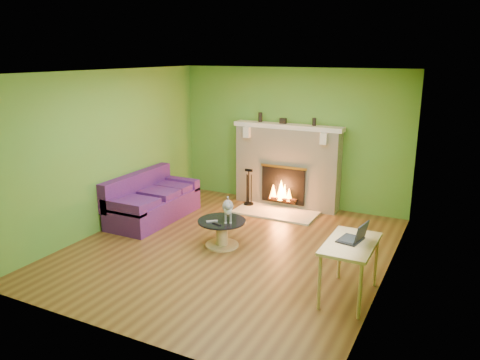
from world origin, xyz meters
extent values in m
plane|color=#583519|center=(0.00, 0.00, 0.00)|extent=(5.00, 5.00, 0.00)
plane|color=white|center=(0.00, 0.00, 2.60)|extent=(5.00, 5.00, 0.00)
plane|color=#58892C|center=(0.00, 2.50, 1.30)|extent=(5.00, 0.00, 5.00)
plane|color=#58892C|center=(0.00, -2.50, 1.30)|extent=(5.00, 0.00, 5.00)
plane|color=#58892C|center=(-2.25, 0.00, 1.30)|extent=(0.00, 5.00, 5.00)
plane|color=#58892C|center=(2.25, 0.00, 1.30)|extent=(0.00, 5.00, 5.00)
plane|color=silver|center=(2.24, -0.90, 1.55)|extent=(0.00, 1.20, 1.20)
plane|color=white|center=(2.23, -0.90, 1.55)|extent=(0.00, 1.06, 1.06)
cube|color=beige|center=(0.00, 2.33, 0.75)|extent=(2.00, 0.35, 1.50)
cube|color=black|center=(0.00, 2.13, 0.44)|extent=(0.85, 0.03, 0.68)
cube|color=gold|center=(0.00, 2.13, 0.80)|extent=(0.91, 0.02, 0.04)
cylinder|color=black|center=(0.00, 2.10, 0.16)|extent=(0.55, 0.07, 0.07)
cube|color=beige|center=(0.00, 2.30, 1.54)|extent=(2.10, 0.28, 0.08)
cube|color=beige|center=(-0.75, 2.11, 1.40)|extent=(0.12, 0.10, 0.20)
cube|color=beige|center=(0.75, 2.11, 1.40)|extent=(0.12, 0.10, 0.20)
cube|color=beige|center=(0.00, 1.80, 0.01)|extent=(1.50, 0.75, 0.03)
cube|color=beige|center=(0.00, 2.30, 1.54)|extent=(2.10, 0.28, 0.08)
cube|color=#3D185D|center=(-1.80, 0.54, 0.20)|extent=(0.81, 1.79, 0.40)
cube|color=#3D185D|center=(-2.16, 0.54, 0.55)|extent=(0.18, 1.79, 0.50)
cube|color=#3D185D|center=(-1.80, -0.27, 0.46)|extent=(0.81, 0.18, 0.20)
cube|color=#3D185D|center=(-1.80, 1.34, 0.46)|extent=(0.81, 0.18, 0.20)
cube|color=#3D185D|center=(-1.75, 0.03, 0.46)|extent=(0.64, 0.48, 0.11)
cube|color=#3D185D|center=(-1.75, 0.63, 0.46)|extent=(0.64, 0.48, 0.11)
cube|color=#3D185D|center=(-1.75, 1.13, 0.46)|extent=(0.64, 0.48, 0.11)
cylinder|color=tan|center=(-0.15, 0.03, 0.01)|extent=(0.51, 0.51, 0.03)
cylinder|color=tan|center=(-0.15, 0.03, 0.20)|extent=(0.18, 0.18, 0.36)
cylinder|color=black|center=(-0.15, 0.03, 0.40)|extent=(0.73, 0.73, 0.02)
cube|color=tan|center=(1.95, -0.64, 0.69)|extent=(0.55, 0.96, 0.04)
cylinder|color=tan|center=(1.72, -1.07, 0.33)|extent=(0.04, 0.04, 0.67)
cylinder|color=tan|center=(2.18, -1.07, 0.33)|extent=(0.04, 0.04, 0.67)
cylinder|color=tan|center=(1.72, -0.21, 0.33)|extent=(0.04, 0.04, 0.67)
cylinder|color=tan|center=(2.18, -0.21, 0.33)|extent=(0.04, 0.04, 0.67)
cube|color=gray|center=(-0.25, -0.09, 0.42)|extent=(0.16, 0.14, 0.02)
cube|color=black|center=(-0.13, -0.15, 0.42)|extent=(0.17, 0.09, 0.02)
cylinder|color=black|center=(-0.57, 2.33, 1.67)|extent=(0.08, 0.08, 0.18)
cylinder|color=black|center=(0.49, 2.33, 1.65)|extent=(0.07, 0.07, 0.14)
cube|color=black|center=(-0.11, 2.33, 1.63)|extent=(0.12, 0.08, 0.10)
camera|label=1|loc=(3.08, -5.77, 2.85)|focal=35.00mm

